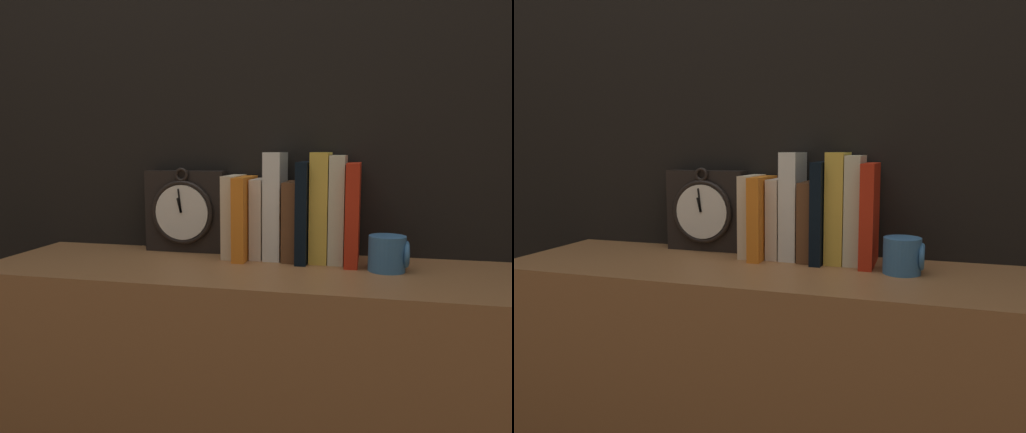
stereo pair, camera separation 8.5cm
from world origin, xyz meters
The scene contains 13 objects.
wall_back centered at (0.00, 0.21, 1.30)m, with size 6.00×0.05×2.60m.
bookshelf centered at (0.00, 0.00, 0.38)m, with size 1.25×0.37×0.75m.
clock centered at (-0.22, 0.14, 0.86)m, with size 0.21×0.07×0.22m.
book_slot0_cream centered at (-0.08, 0.11, 0.85)m, with size 0.03×0.12×0.20m.
book_slot1_orange centered at (-0.05, 0.10, 0.85)m, with size 0.03×0.15×0.20m.
book_slot2_cream centered at (-0.02, 0.12, 0.85)m, with size 0.03×0.11×0.19m.
book_slot3_white centered at (0.02, 0.12, 0.88)m, with size 0.04×0.12×0.26m.
book_slot4_brown centered at (0.06, 0.11, 0.85)m, with size 0.03×0.13×0.19m.
book_slot5_black centered at (0.09, 0.10, 0.87)m, with size 0.03×0.15×0.24m.
book_slot6_yellow centered at (0.13, 0.11, 0.88)m, with size 0.04×0.12×0.26m.
book_slot7_cream centered at (0.17, 0.11, 0.88)m, with size 0.04×0.12×0.25m.
book_slot8_red centered at (0.21, 0.10, 0.87)m, with size 0.03×0.15×0.23m.
mug centered at (0.29, 0.03, 0.79)m, with size 0.09×0.08×0.08m.
Camera 1 is at (0.25, -1.07, 1.01)m, focal length 35.00 mm.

